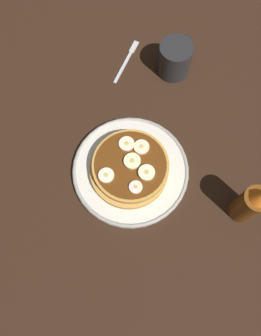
{
  "coord_description": "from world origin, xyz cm",
  "views": [
    {
      "loc": [
        -19.7,
        -12.02,
        67.01
      ],
      "look_at": [
        0.0,
        0.0,
        2.12
      ],
      "focal_mm": 35.65,
      "sensor_mm": 36.0,
      "label": 1
    }
  ],
  "objects_px": {
    "fork": "(127,59)",
    "syrup_bottle": "(250,204)",
    "banana_slice_0": "(134,162)",
    "banana_slice_5": "(127,144)",
    "banana_slice_4": "(143,148)",
    "coffee_mug": "(175,58)",
    "banana_slice_1": "(106,175)",
    "pancake_stack": "(130,168)",
    "banana_slice_3": "(146,174)",
    "plate": "(130,170)",
    "banana_slice_2": "(136,187)"
  },
  "relations": [
    {
      "from": "banana_slice_2",
      "to": "banana_slice_5",
      "type": "xyz_separation_m",
      "value": [
        0.07,
        0.06,
        0.0
      ]
    },
    {
      "from": "banana_slice_0",
      "to": "banana_slice_5",
      "type": "distance_m",
      "value": 0.04
    },
    {
      "from": "pancake_stack",
      "to": "fork",
      "type": "relative_size",
      "value": 1.27
    },
    {
      "from": "banana_slice_0",
      "to": "banana_slice_1",
      "type": "xyz_separation_m",
      "value": [
        -0.05,
        0.03,
        -0.0
      ]
    },
    {
      "from": "banana_slice_4",
      "to": "coffee_mug",
      "type": "distance_m",
      "value": 0.24
    },
    {
      "from": "banana_slice_3",
      "to": "banana_slice_5",
      "type": "relative_size",
      "value": 1.03
    },
    {
      "from": "banana_slice_1",
      "to": "syrup_bottle",
      "type": "height_order",
      "value": "syrup_bottle"
    },
    {
      "from": "banana_slice_4",
      "to": "syrup_bottle",
      "type": "relative_size",
      "value": 0.24
    },
    {
      "from": "banana_slice_3",
      "to": "banana_slice_5",
      "type": "xyz_separation_m",
      "value": [
        0.04,
        0.07,
        -0.0
      ]
    },
    {
      "from": "banana_slice_3",
      "to": "plate",
      "type": "bearing_deg",
      "value": 85.83
    },
    {
      "from": "banana_slice_3",
      "to": "banana_slice_2",
      "type": "bearing_deg",
      "value": 174.32
    },
    {
      "from": "banana_slice_4",
      "to": "coffee_mug",
      "type": "height_order",
      "value": "coffee_mug"
    },
    {
      "from": "banana_slice_2",
      "to": "coffee_mug",
      "type": "relative_size",
      "value": 0.25
    },
    {
      "from": "banana_slice_3",
      "to": "banana_slice_4",
      "type": "height_order",
      "value": "banana_slice_3"
    },
    {
      "from": "banana_slice_5",
      "to": "syrup_bottle",
      "type": "relative_size",
      "value": 0.24
    },
    {
      "from": "banana_slice_2",
      "to": "banana_slice_4",
      "type": "xyz_separation_m",
      "value": [
        0.08,
        0.03,
        0.0
      ]
    },
    {
      "from": "fork",
      "to": "syrup_bottle",
      "type": "xyz_separation_m",
      "value": [
        -0.2,
        -0.39,
        0.06
      ]
    },
    {
      "from": "banana_slice_5",
      "to": "syrup_bottle",
      "type": "xyz_separation_m",
      "value": [
        0.01,
        -0.26,
        0.02
      ]
    },
    {
      "from": "banana_slice_2",
      "to": "fork",
      "type": "relative_size",
      "value": 0.2
    },
    {
      "from": "pancake_stack",
      "to": "banana_slice_1",
      "type": "bearing_deg",
      "value": 146.83
    },
    {
      "from": "banana_slice_5",
      "to": "syrup_bottle",
      "type": "distance_m",
      "value": 0.27
    },
    {
      "from": "banana_slice_2",
      "to": "syrup_bottle",
      "type": "bearing_deg",
      "value": -68.43
    },
    {
      "from": "fork",
      "to": "syrup_bottle",
      "type": "height_order",
      "value": "syrup_bottle"
    },
    {
      "from": "plate",
      "to": "pancake_stack",
      "type": "distance_m",
      "value": 0.02
    },
    {
      "from": "plate",
      "to": "fork",
      "type": "xyz_separation_m",
      "value": [
        0.24,
        0.16,
        -0.01
      ]
    },
    {
      "from": "banana_slice_0",
      "to": "coffee_mug",
      "type": "bearing_deg",
      "value": 10.91
    },
    {
      "from": "banana_slice_0",
      "to": "coffee_mug",
      "type": "xyz_separation_m",
      "value": [
        0.27,
        0.05,
        -0.01
      ]
    },
    {
      "from": "pancake_stack",
      "to": "banana_slice_5",
      "type": "distance_m",
      "value": 0.05
    },
    {
      "from": "banana_slice_1",
      "to": "coffee_mug",
      "type": "height_order",
      "value": "coffee_mug"
    },
    {
      "from": "plate",
      "to": "banana_slice_5",
      "type": "height_order",
      "value": "banana_slice_5"
    },
    {
      "from": "pancake_stack",
      "to": "banana_slice_1",
      "type": "height_order",
      "value": "banana_slice_1"
    },
    {
      "from": "pancake_stack",
      "to": "banana_slice_0",
      "type": "distance_m",
      "value": 0.02
    },
    {
      "from": "banana_slice_0",
      "to": "banana_slice_3",
      "type": "bearing_deg",
      "value": -105.28
    },
    {
      "from": "banana_slice_0",
      "to": "banana_slice_2",
      "type": "bearing_deg",
      "value": -144.53
    },
    {
      "from": "banana_slice_4",
      "to": "banana_slice_5",
      "type": "height_order",
      "value": "same"
    },
    {
      "from": "plate",
      "to": "banana_slice_3",
      "type": "relative_size",
      "value": 7.37
    },
    {
      "from": "banana_slice_0",
      "to": "banana_slice_5",
      "type": "xyz_separation_m",
      "value": [
        0.03,
        0.03,
        -0.0
      ]
    },
    {
      "from": "banana_slice_1",
      "to": "banana_slice_4",
      "type": "relative_size",
      "value": 0.98
    },
    {
      "from": "banana_slice_0",
      "to": "plate",
      "type": "bearing_deg",
      "value": 151.44
    },
    {
      "from": "fork",
      "to": "syrup_bottle",
      "type": "bearing_deg",
      "value": -116.77
    },
    {
      "from": "pancake_stack",
      "to": "coffee_mug",
      "type": "distance_m",
      "value": 0.28
    },
    {
      "from": "banana_slice_3",
      "to": "fork",
      "type": "xyz_separation_m",
      "value": [
        0.24,
        0.19,
        -0.04
      ]
    },
    {
      "from": "banana_slice_5",
      "to": "banana_slice_0",
      "type": "bearing_deg",
      "value": -128.9
    },
    {
      "from": "plate",
      "to": "coffee_mug",
      "type": "height_order",
      "value": "coffee_mug"
    },
    {
      "from": "banana_slice_1",
      "to": "banana_slice_3",
      "type": "height_order",
      "value": "banana_slice_3"
    },
    {
      "from": "banana_slice_4",
      "to": "banana_slice_5",
      "type": "xyz_separation_m",
      "value": [
        -0.01,
        0.03,
        -0.0
      ]
    },
    {
      "from": "banana_slice_5",
      "to": "fork",
      "type": "relative_size",
      "value": 0.25
    },
    {
      "from": "plate",
      "to": "banana_slice_1",
      "type": "xyz_separation_m",
      "value": [
        -0.05,
        0.03,
        0.04
      ]
    },
    {
      "from": "banana_slice_4",
      "to": "fork",
      "type": "distance_m",
      "value": 0.26
    },
    {
      "from": "banana_slice_3",
      "to": "syrup_bottle",
      "type": "xyz_separation_m",
      "value": [
        0.05,
        -0.2,
        0.01
      ]
    }
  ]
}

